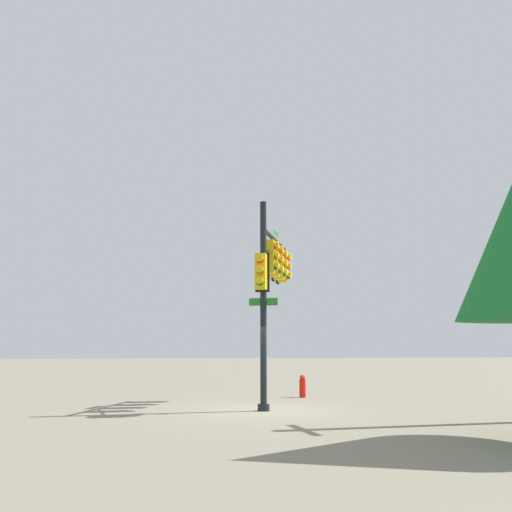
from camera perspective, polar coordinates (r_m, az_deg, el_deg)
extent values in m
plane|color=gray|center=(17.52, 0.77, -15.39)|extent=(120.00, 120.00, 0.00)
cylinder|color=black|center=(17.44, 0.75, -4.82)|extent=(0.20, 0.20, 6.44)
cylinder|color=black|center=(17.50, 0.77, -15.06)|extent=(0.36, 0.36, 0.20)
cylinder|color=black|center=(19.75, 1.92, 1.58)|extent=(3.96, 1.46, 0.14)
cylinder|color=black|center=(18.57, 1.31, 0.69)|extent=(1.82, 0.68, 1.07)
cube|color=yellow|center=(18.52, 1.30, -0.07)|extent=(0.41, 0.44, 1.10)
cube|color=black|center=(18.55, 0.69, -0.09)|extent=(0.43, 0.17, 1.22)
sphere|color=#FF2018|center=(18.54, 1.91, 0.98)|extent=(0.22, 0.22, 0.22)
cylinder|color=yellow|center=(18.54, 2.09, 1.14)|extent=(0.26, 0.20, 0.23)
sphere|color=#855607|center=(18.48, 1.91, -0.05)|extent=(0.22, 0.22, 0.22)
cylinder|color=yellow|center=(18.48, 2.10, 0.10)|extent=(0.26, 0.20, 0.23)
sphere|color=#0B621E|center=(18.44, 1.92, -1.10)|extent=(0.22, 0.22, 0.22)
cylinder|color=yellow|center=(18.43, 2.10, -0.94)|extent=(0.26, 0.20, 0.23)
cube|color=yellow|center=(19.41, 1.81, -0.47)|extent=(0.42, 0.44, 1.10)
cube|color=black|center=(19.44, 1.23, -0.49)|extent=(0.43, 0.18, 1.22)
sphere|color=#FF2018|center=(19.43, 2.39, 0.54)|extent=(0.22, 0.22, 0.22)
cylinder|color=yellow|center=(19.42, 2.56, 0.69)|extent=(0.26, 0.21, 0.23)
sphere|color=#855607|center=(19.37, 2.39, -0.46)|extent=(0.22, 0.22, 0.22)
cylinder|color=yellow|center=(19.37, 2.57, -0.31)|extent=(0.26, 0.21, 0.23)
sphere|color=#0B621E|center=(19.33, 2.40, -1.45)|extent=(0.22, 0.22, 0.22)
cylinder|color=yellow|center=(19.32, 2.58, -1.30)|extent=(0.26, 0.21, 0.23)
cube|color=yellow|center=(20.30, 2.28, -0.84)|extent=(0.42, 0.44, 1.10)
cube|color=black|center=(20.34, 1.72, -0.86)|extent=(0.43, 0.18, 1.22)
sphere|color=#FF2018|center=(20.32, 2.83, 0.13)|extent=(0.22, 0.22, 0.22)
cylinder|color=yellow|center=(20.32, 2.99, 0.27)|extent=(0.26, 0.21, 0.23)
sphere|color=#855607|center=(20.27, 2.83, -0.82)|extent=(0.22, 0.22, 0.22)
cylinder|color=yellow|center=(20.27, 3.00, -0.68)|extent=(0.26, 0.21, 0.23)
sphere|color=#0B621E|center=(20.22, 2.84, -1.78)|extent=(0.22, 0.22, 0.22)
cylinder|color=yellow|center=(20.22, 3.01, -1.63)|extent=(0.26, 0.21, 0.23)
cube|color=gold|center=(21.20, 2.70, -1.18)|extent=(0.43, 0.45, 1.10)
cube|color=black|center=(21.24, 2.17, -1.20)|extent=(0.42, 0.20, 1.22)
sphere|color=#FF2018|center=(21.21, 3.22, -0.25)|extent=(0.22, 0.22, 0.22)
cylinder|color=gold|center=(21.20, 3.38, -0.11)|extent=(0.27, 0.21, 0.23)
sphere|color=#855607|center=(21.16, 3.23, -1.16)|extent=(0.22, 0.22, 0.22)
cylinder|color=gold|center=(21.15, 3.39, -1.02)|extent=(0.27, 0.21, 0.23)
sphere|color=#0B621E|center=(21.12, 3.24, -2.07)|extent=(0.22, 0.22, 0.22)
cylinder|color=gold|center=(21.11, 3.40, -1.93)|extent=(0.27, 0.21, 0.23)
cube|color=gold|center=(17.19, 0.52, -1.59)|extent=(0.44, 0.42, 1.10)
cube|color=black|center=(17.39, 0.65, -1.67)|extent=(0.18, 0.43, 1.22)
sphere|color=#FF2018|center=(17.05, 0.38, -0.37)|extent=(0.22, 0.22, 0.22)
cylinder|color=gold|center=(17.00, 0.34, -0.17)|extent=(0.21, 0.26, 0.23)
sphere|color=#855607|center=(17.00, 0.38, -1.50)|extent=(0.22, 0.22, 0.22)
cylinder|color=gold|center=(16.95, 0.34, -1.31)|extent=(0.21, 0.26, 0.23)
sphere|color=#0B621E|center=(16.96, 0.38, -2.64)|extent=(0.22, 0.22, 0.22)
cylinder|color=gold|center=(16.91, 0.34, -2.45)|extent=(0.21, 0.26, 0.23)
cube|color=white|center=(20.01, 2.02, 2.33)|extent=(0.90, 0.32, 0.26)
cube|color=#1D7827|center=(20.01, 2.02, 2.33)|extent=(0.86, 0.32, 0.22)
cube|color=white|center=(17.45, 0.75, -4.66)|extent=(0.32, 0.90, 0.26)
cube|color=#1E7824|center=(17.45, 0.75, -4.66)|extent=(0.32, 0.86, 0.22)
cylinder|color=red|center=(21.75, 4.73, -13.21)|extent=(0.24, 0.24, 0.65)
sphere|color=red|center=(21.73, 4.72, -12.18)|extent=(0.22, 0.22, 0.22)
cylinder|color=red|center=(21.90, 4.65, -13.10)|extent=(0.12, 0.10, 0.10)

